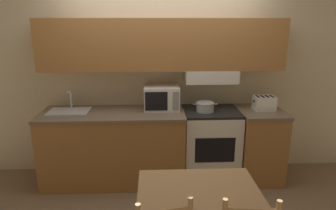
{
  "coord_description": "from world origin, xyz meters",
  "views": [
    {
      "loc": [
        -0.1,
        -3.86,
        1.97
      ],
      "look_at": [
        0.05,
        -0.58,
        1.06
      ],
      "focal_mm": 32.0,
      "sensor_mm": 36.0,
      "label": 1
    }
  ],
  "objects_px": {
    "microwave": "(162,97)",
    "toaster": "(264,103)",
    "cooking_pot": "(205,107)",
    "sink_basin": "(69,111)",
    "dining_table": "(198,202)",
    "stove_range": "(210,144)"
  },
  "relations": [
    {
      "from": "dining_table",
      "to": "stove_range",
      "type": "bearing_deg",
      "value": 75.9
    },
    {
      "from": "stove_range",
      "to": "dining_table",
      "type": "bearing_deg",
      "value": -104.1
    },
    {
      "from": "stove_range",
      "to": "cooking_pot",
      "type": "xyz_separation_m",
      "value": [
        -0.09,
        -0.05,
        0.52
      ]
    },
    {
      "from": "toaster",
      "to": "dining_table",
      "type": "xyz_separation_m",
      "value": [
        -1.03,
        -1.5,
        -0.39
      ]
    },
    {
      "from": "sink_basin",
      "to": "dining_table",
      "type": "relative_size",
      "value": 0.52
    },
    {
      "from": "toaster",
      "to": "dining_table",
      "type": "height_order",
      "value": "toaster"
    },
    {
      "from": "sink_basin",
      "to": "dining_table",
      "type": "bearing_deg",
      "value": -47.32
    },
    {
      "from": "toaster",
      "to": "dining_table",
      "type": "distance_m",
      "value": 1.86
    },
    {
      "from": "stove_range",
      "to": "sink_basin",
      "type": "bearing_deg",
      "value": -179.23
    },
    {
      "from": "toaster",
      "to": "stove_range",
      "type": "bearing_deg",
      "value": 178.97
    },
    {
      "from": "cooking_pot",
      "to": "sink_basin",
      "type": "height_order",
      "value": "sink_basin"
    },
    {
      "from": "stove_range",
      "to": "microwave",
      "type": "height_order",
      "value": "microwave"
    },
    {
      "from": "cooking_pot",
      "to": "sink_basin",
      "type": "bearing_deg",
      "value": 179.02
    },
    {
      "from": "cooking_pot",
      "to": "stove_range",
      "type": "bearing_deg",
      "value": 29.5
    },
    {
      "from": "microwave",
      "to": "dining_table",
      "type": "xyz_separation_m",
      "value": [
        0.24,
        -1.61,
        -0.45
      ]
    },
    {
      "from": "microwave",
      "to": "sink_basin",
      "type": "relative_size",
      "value": 0.9
    },
    {
      "from": "stove_range",
      "to": "sink_basin",
      "type": "distance_m",
      "value": 1.81
    },
    {
      "from": "stove_range",
      "to": "microwave",
      "type": "bearing_deg",
      "value": 171.04
    },
    {
      "from": "toaster",
      "to": "microwave",
      "type": "bearing_deg",
      "value": 175.09
    },
    {
      "from": "cooking_pot",
      "to": "dining_table",
      "type": "distance_m",
      "value": 1.53
    },
    {
      "from": "microwave",
      "to": "toaster",
      "type": "relative_size",
      "value": 1.65
    },
    {
      "from": "stove_range",
      "to": "toaster",
      "type": "bearing_deg",
      "value": -1.03
    }
  ]
}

